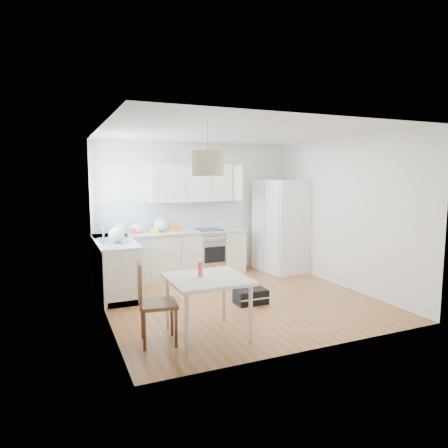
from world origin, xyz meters
The scene contains 29 objects.
floor centered at (0.00, 0.00, 0.00)m, with size 4.20×4.20×0.00m, color brown.
ceiling centered at (0.00, 0.00, 2.70)m, with size 4.20×4.20×0.00m, color white.
wall_back centered at (0.00, 2.10, 1.35)m, with size 4.20×4.20×0.00m, color white.
wall_left centered at (-2.10, 0.00, 1.35)m, with size 4.20×4.20×0.00m, color white.
wall_right centered at (2.10, 0.00, 1.35)m, with size 4.20×4.20×0.00m, color white.
window_glassblock centered at (-2.09, 1.15, 1.75)m, with size 0.02×1.00×1.00m, color #BFE0F9.
cabinets_back centered at (-0.60, 1.80, 0.44)m, with size 3.00×0.60×0.88m, color silver.
cabinets_left centered at (-1.80, 1.20, 0.44)m, with size 0.60×1.80×0.88m, color silver.
counter_back centered at (-0.60, 1.80, 0.90)m, with size 3.02×0.64×0.04m, color #A0A2A5.
counter_left centered at (-1.80, 1.20, 0.90)m, with size 0.64×1.82×0.04m, color #A0A2A5.
backsplash_back centered at (-0.60, 2.09, 1.21)m, with size 3.00×0.01×0.58m, color white.
backsplash_left centered at (-2.09, 1.20, 1.21)m, with size 0.01×1.80×0.58m, color white.
upper_cabinets centered at (-0.15, 1.94, 1.88)m, with size 1.70×0.32×0.75m, color silver.
range_oven centered at (0.20, 1.80, 0.44)m, with size 0.50×0.61×0.88m, color #B0B3B5, non-canonical shape.
sink centered at (-1.80, 1.15, 0.92)m, with size 0.50×0.80×0.16m, color #B0B3B5, non-canonical shape.
refrigerator centered at (1.70, 1.42, 0.97)m, with size 0.92×0.97×1.94m, color white, non-canonical shape.
dining_table centered at (-1.00, -1.22, 0.68)m, with size 0.96×0.96×0.76m.
dining_chair centered at (-1.63, -1.20, 0.52)m, with size 0.43×0.43×1.03m, color #452B14, non-canonical shape.
drink_bottle centered at (-1.07, -1.15, 0.87)m, with size 0.06×0.06×0.22m, color #E23E73.
gym_bag centered at (0.09, -0.30, 0.12)m, with size 0.50×0.33×0.23m, color black.
pendant_lamp centered at (-0.97, -1.18, 2.18)m, with size 0.40×0.40×0.31m, color beige.
grocery_bag_a centered at (-1.61, 1.83, 1.02)m, with size 0.22×0.19×0.20m, color silver.
grocery_bag_b centered at (-1.26, 1.84, 1.02)m, with size 0.23×0.19×0.20m, color silver.
grocery_bag_c centered at (-0.79, 1.89, 1.06)m, with size 0.30×0.26×0.27m, color silver.
grocery_bag_d centered at (-1.75, 1.39, 1.01)m, with size 0.20×0.17×0.18m, color silver.
grocery_bag_e centered at (-1.78, 0.97, 1.04)m, with size 0.27×0.23×0.24m, color silver.
snack_orange centered at (-0.52, 1.84, 0.98)m, with size 0.17×0.11×0.12m, color orange.
snack_yellow centered at (-0.97, 1.74, 0.97)m, with size 0.14×0.09×0.10m, color gold.
snack_red centered at (-1.31, 1.81, 0.98)m, with size 0.16×0.10×0.11m, color red.
Camera 1 is at (-2.74, -5.80, 2.04)m, focal length 32.00 mm.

